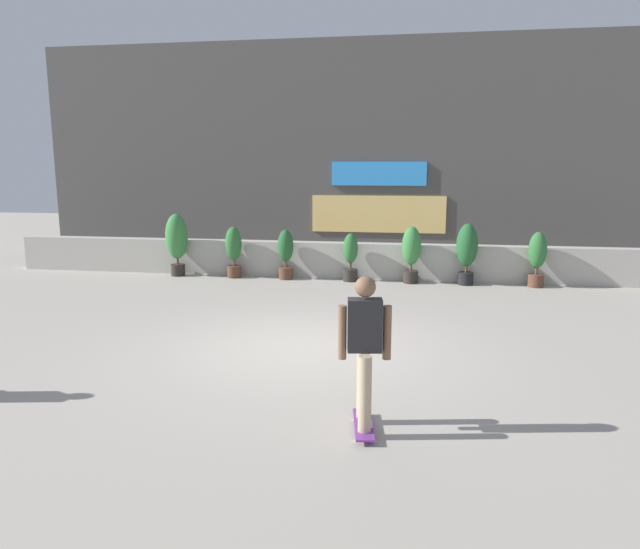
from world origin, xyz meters
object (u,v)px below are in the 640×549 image
(potted_plant_2, at_px, (286,252))
(potted_plant_6, at_px, (537,256))
(potted_plant_3, at_px, (350,256))
(potted_plant_0, at_px, (177,240))
(potted_plant_5, at_px, (467,249))
(potted_plant_1, at_px, (234,249))
(potted_plant_4, at_px, (411,251))
(skater_mid_plaza, at_px, (365,347))

(potted_plant_2, xyz_separation_m, potted_plant_6, (6.06, 0.00, 0.05))
(potted_plant_3, xyz_separation_m, potted_plant_6, (4.41, -0.00, 0.10))
(potted_plant_0, bearing_deg, potted_plant_5, 0.00)
(potted_plant_1, distance_m, potted_plant_4, 4.49)
(potted_plant_1, bearing_deg, potted_plant_3, 0.00)
(potted_plant_3, relative_size, potted_plant_5, 0.81)
(potted_plant_0, distance_m, potted_plant_1, 1.54)
(potted_plant_2, bearing_deg, potted_plant_4, -0.00)
(potted_plant_1, relative_size, potted_plant_4, 0.94)
(potted_plant_3, height_order, skater_mid_plaza, skater_mid_plaza)
(potted_plant_5, bearing_deg, potted_plant_1, 180.00)
(potted_plant_3, height_order, potted_plant_6, potted_plant_6)
(potted_plant_4, distance_m, potted_plant_6, 2.93)
(potted_plant_1, xyz_separation_m, potted_plant_5, (5.80, 0.00, 0.13))
(potted_plant_3, xyz_separation_m, potted_plant_4, (1.49, -0.00, 0.16))
(potted_plant_0, xyz_separation_m, potted_plant_2, (2.89, 0.00, -0.26))
(potted_plant_1, height_order, potted_plant_6, potted_plant_6)
(potted_plant_2, height_order, potted_plant_6, potted_plant_6)
(potted_plant_0, bearing_deg, skater_mid_plaza, -56.00)
(potted_plant_4, distance_m, skater_mid_plaza, 8.34)
(potted_plant_0, bearing_deg, potted_plant_3, 0.00)
(potted_plant_1, distance_m, potted_plant_3, 3.01)
(potted_plant_2, height_order, potted_plant_4, potted_plant_4)
(potted_plant_6, bearing_deg, potted_plant_2, 180.00)
(potted_plant_2, distance_m, potted_plant_5, 4.44)
(potted_plant_1, bearing_deg, potted_plant_4, -0.00)
(potted_plant_5, height_order, potted_plant_6, potted_plant_5)
(potted_plant_2, height_order, potted_plant_5, potted_plant_5)
(potted_plant_1, bearing_deg, potted_plant_0, 180.00)
(potted_plant_2, height_order, skater_mid_plaza, skater_mid_plaza)
(potted_plant_0, relative_size, potted_plant_6, 1.23)
(potted_plant_2, relative_size, potted_plant_6, 0.96)
(potted_plant_5, bearing_deg, skater_mid_plaza, -101.61)
(potted_plant_2, bearing_deg, potted_plant_6, 0.00)
(potted_plant_3, bearing_deg, potted_plant_4, -0.00)
(skater_mid_plaza, bearing_deg, potted_plant_1, 116.17)
(potted_plant_3, relative_size, potted_plant_6, 0.91)
(potted_plant_1, bearing_deg, potted_plant_6, 0.00)
(potted_plant_0, distance_m, potted_plant_6, 8.95)
(potted_plant_5, relative_size, skater_mid_plaza, 0.87)
(potted_plant_3, bearing_deg, potted_plant_1, -180.00)
(potted_plant_1, relative_size, potted_plant_3, 1.09)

